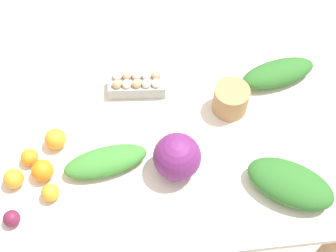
% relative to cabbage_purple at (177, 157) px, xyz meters
% --- Properties ---
extents(ground_plane, '(8.00, 8.00, 0.00)m').
position_rel_cabbage_purple_xyz_m(ground_plane, '(0.01, -0.17, -0.79)').
color(ground_plane, '#B2A899').
extents(dining_table, '(1.32, 1.01, 0.70)m').
position_rel_cabbage_purple_xyz_m(dining_table, '(0.01, -0.17, -0.17)').
color(dining_table, silver).
rests_on(dining_table, ground_plane).
extents(cabbage_purple, '(0.17, 0.17, 0.17)m').
position_rel_cabbage_purple_xyz_m(cabbage_purple, '(0.00, 0.00, 0.00)').
color(cabbage_purple, '#6B2366').
rests_on(cabbage_purple, dining_table).
extents(egg_carton, '(0.24, 0.11, 0.09)m').
position_rel_cabbage_purple_xyz_m(egg_carton, '(0.12, -0.37, -0.04)').
color(egg_carton, '#A8A8A3').
rests_on(egg_carton, dining_table).
extents(paper_bag, '(0.14, 0.14, 0.12)m').
position_rel_cabbage_purple_xyz_m(paper_bag, '(-0.24, -0.24, -0.03)').
color(paper_bag, '#A87F51').
rests_on(paper_bag, dining_table).
extents(greens_bunch_beet_tops, '(0.35, 0.31, 0.09)m').
position_rel_cabbage_purple_xyz_m(greens_bunch_beet_tops, '(-0.38, 0.13, -0.04)').
color(greens_bunch_beet_tops, '#2D6B28').
rests_on(greens_bunch_beet_tops, dining_table).
extents(greens_bunch_scallion, '(0.32, 0.17, 0.07)m').
position_rel_cabbage_purple_xyz_m(greens_bunch_scallion, '(0.26, -0.04, -0.05)').
color(greens_bunch_scallion, '#3D8433').
rests_on(greens_bunch_scallion, dining_table).
extents(greens_bunch_chard, '(0.34, 0.19, 0.08)m').
position_rel_cabbage_purple_xyz_m(greens_bunch_chard, '(-0.46, -0.36, -0.05)').
color(greens_bunch_chard, '#2D6B28').
rests_on(greens_bunch_chard, dining_table).
extents(beet_root, '(0.06, 0.06, 0.06)m').
position_rel_cabbage_purple_xyz_m(beet_root, '(0.58, 0.14, -0.06)').
color(beet_root, maroon).
rests_on(beet_root, dining_table).
extents(orange_0, '(0.06, 0.06, 0.06)m').
position_rel_cabbage_purple_xyz_m(orange_0, '(0.53, -0.09, -0.05)').
color(orange_0, orange).
rests_on(orange_0, dining_table).
extents(orange_1, '(0.06, 0.06, 0.06)m').
position_rel_cabbage_purple_xyz_m(orange_1, '(0.45, 0.06, -0.05)').
color(orange_1, orange).
rests_on(orange_1, dining_table).
extents(orange_2, '(0.08, 0.08, 0.08)m').
position_rel_cabbage_purple_xyz_m(orange_2, '(0.48, -0.02, -0.05)').
color(orange_2, orange).
rests_on(orange_2, dining_table).
extents(orange_3, '(0.07, 0.07, 0.07)m').
position_rel_cabbage_purple_xyz_m(orange_3, '(0.58, -0.00, -0.05)').
color(orange_3, orange).
rests_on(orange_3, dining_table).
extents(orange_4, '(0.08, 0.08, 0.08)m').
position_rel_cabbage_purple_xyz_m(orange_4, '(0.44, -0.15, -0.05)').
color(orange_4, orange).
rests_on(orange_4, dining_table).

